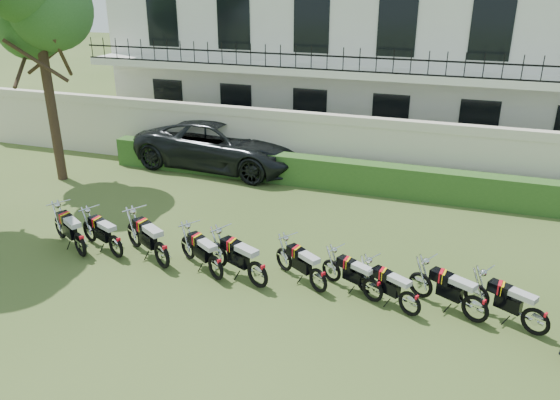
{
  "coord_description": "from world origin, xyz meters",
  "views": [
    {
      "loc": [
        4.03,
        -9.46,
        6.59
      ],
      "look_at": [
        -0.13,
        2.61,
        1.32
      ],
      "focal_mm": 35.0,
      "sensor_mm": 36.0,
      "label": 1
    }
  ],
  "objects": [
    {
      "name": "ground",
      "position": [
        0.0,
        0.0,
        0.0
      ],
      "size": [
        100.0,
        100.0,
        0.0
      ],
      "primitive_type": "plane",
      "color": "#3E5220",
      "rests_on": "ground"
    },
    {
      "name": "perimeter_wall",
      "position": [
        0.0,
        8.0,
        1.17
      ],
      "size": [
        30.0,
        0.35,
        2.3
      ],
      "color": "beige",
      "rests_on": "ground"
    },
    {
      "name": "hedge",
      "position": [
        1.0,
        7.2,
        0.5
      ],
      "size": [
        18.0,
        0.6,
        1.0
      ],
      "primitive_type": "cube",
      "color": "#254B1B",
      "rests_on": "ground"
    },
    {
      "name": "building",
      "position": [
        0.0,
        13.96,
        3.71
      ],
      "size": [
        20.4,
        9.6,
        7.4
      ],
      "color": "silver",
      "rests_on": "ground"
    },
    {
      "name": "tree_west_near",
      "position": [
        -8.96,
        5.0,
        5.89
      ],
      "size": [
        3.4,
        3.2,
        7.9
      ],
      "color": "#473323",
      "rests_on": "ground"
    },
    {
      "name": "motorcycle_0",
      "position": [
        -4.68,
        0.43,
        0.5
      ],
      "size": [
        1.77,
        1.1,
        1.09
      ],
      "rotation": [
        0.0,
        0.0,
        1.04
      ],
      "color": "black",
      "rests_on": "ground"
    },
    {
      "name": "motorcycle_1",
      "position": [
        -3.79,
        0.66,
        0.47
      ],
      "size": [
        1.76,
        0.9,
        1.03
      ],
      "rotation": [
        0.0,
        0.0,
        1.15
      ],
      "color": "black",
      "rests_on": "ground"
    },
    {
      "name": "motorcycle_2",
      "position": [
        -2.43,
        0.58,
        0.53
      ],
      "size": [
        1.87,
        1.17,
        1.15
      ],
      "rotation": [
        0.0,
        0.0,
        1.03
      ],
      "color": "black",
      "rests_on": "ground"
    },
    {
      "name": "motorcycle_3",
      "position": [
        -0.98,
        0.5,
        0.48
      ],
      "size": [
        1.64,
        1.1,
        1.03
      ],
      "rotation": [
        0.0,
        0.0,
        1.0
      ],
      "color": "black",
      "rests_on": "ground"
    },
    {
      "name": "motorcycle_4",
      "position": [
        0.06,
        0.49,
        0.51
      ],
      "size": [
        1.87,
        0.99,
        1.1
      ],
      "rotation": [
        0.0,
        0.0,
        1.14
      ],
      "color": "black",
      "rests_on": "ground"
    },
    {
      "name": "motorcycle_5",
      "position": [
        1.41,
        0.75,
        0.45
      ],
      "size": [
        1.55,
        1.07,
        0.98
      ],
      "rotation": [
        0.0,
        0.0,
        0.99
      ],
      "color": "black",
      "rests_on": "ground"
    },
    {
      "name": "motorcycle_6",
      "position": [
        2.62,
        0.77,
        0.43
      ],
      "size": [
        1.57,
        0.87,
        0.93
      ],
      "rotation": [
        0.0,
        0.0,
        1.1
      ],
      "color": "black",
      "rests_on": "ground"
    },
    {
      "name": "motorcycle_7",
      "position": [
        3.44,
        0.49,
        0.44
      ],
      "size": [
        1.55,
        0.93,
        0.94
      ],
      "rotation": [
        0.0,
        0.0,
        1.06
      ],
      "color": "black",
      "rests_on": "ground"
    },
    {
      "name": "motorcycle_8",
      "position": [
        4.72,
        0.69,
        0.47
      ],
      "size": [
        1.71,
        0.97,
        1.03
      ],
      "rotation": [
        0.0,
        0.0,
        1.09
      ],
      "color": "black",
      "rests_on": "ground"
    },
    {
      "name": "motorcycle_9",
      "position": [
        5.84,
        0.62,
        0.46
      ],
      "size": [
        1.65,
        0.96,
        1.0
      ],
      "rotation": [
        0.0,
        0.0,
        1.08
      ],
      "color": "black",
      "rests_on": "ground"
    },
    {
      "name": "suv",
      "position": [
        -4.22,
        8.03,
        0.88
      ],
      "size": [
        6.5,
        3.32,
        1.76
      ],
      "primitive_type": "imported",
      "rotation": [
        0.0,
        0.0,
        1.51
      ],
      "color": "black",
      "rests_on": "ground"
    }
  ]
}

